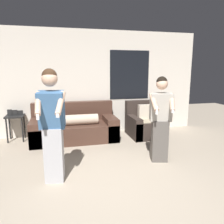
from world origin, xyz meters
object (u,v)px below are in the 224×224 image
object	(u,v)px
side_table	(15,120)
person_left	(52,125)
armchair	(145,124)
person_right	(160,119)
couch	(74,127)

from	to	relation	value
side_table	person_left	world-z (taller)	person_left
armchair	person_right	distance (m)	1.68
armchair	person_left	xyz separation A→B (m)	(-2.27, -1.88, 0.59)
side_table	person_left	xyz separation A→B (m)	(0.92, -2.24, 0.38)
side_table	person_right	bearing A→B (deg)	-34.21
armchair	side_table	bearing A→B (deg)	173.50
armchair	couch	bearing A→B (deg)	176.60
person_right	side_table	bearing A→B (deg)	145.79
side_table	person_right	distance (m)	3.44
armchair	side_table	distance (m)	3.21
armchair	person_left	world-z (taller)	person_left
couch	person_left	size ratio (longest dim) A/B	1.18
person_left	person_right	bearing A→B (deg)	9.41
armchair	side_table	xyz separation A→B (m)	(-3.19, 0.36, 0.21)
armchair	side_table	world-z (taller)	armchair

